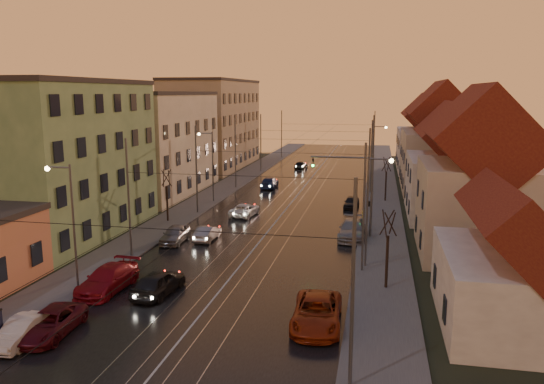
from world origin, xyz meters
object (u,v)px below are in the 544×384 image
Objects in this scene: driving_car_1 at (207,233)px; street_lamp_0 at (69,215)px; parked_left_1 at (50,323)px; driving_car_3 at (269,183)px; driving_car_4 at (301,165)px; parked_left_2 at (108,279)px; parked_left_3 at (175,234)px; street_lamp_3 at (376,148)px; driving_car_0 at (158,283)px; street_lamp_2 at (210,159)px; parked_right_1 at (352,229)px; parked_right_0 at (317,313)px; parked_left_0 at (22,331)px; traffic_light_mast at (360,185)px; parked_right_2 at (351,202)px; driving_car_2 at (245,210)px; street_lamp_1 at (372,201)px.

street_lamp_0 is at bearing 71.30° from driving_car_1.
parked_left_1 reaches higher than driving_car_1.
driving_car_1 is at bearing 86.18° from driving_car_3.
driving_car_3 is at bearing 82.90° from street_lamp_0.
parked_left_2 is at bearing 92.75° from driving_car_4.
driving_car_3 reaches higher than parked_left_3.
street_lamp_3 is 17.79m from driving_car_4.
driving_car_3 is at bearing 83.41° from parked_left_1.
driving_car_0 is at bearing 3.48° from street_lamp_0.
street_lamp_2 is at bearing 90.48° from parked_left_1.
driving_car_1 is (-0.92, 12.31, -0.14)m from driving_car_0.
street_lamp_3 is at bearing 87.53° from parked_right_1.
street_lamp_3 is at bearing -111.95° from driving_car_1.
parked_left_0 is at bearing -163.86° from parked_right_0.
street_lamp_3 is at bearing 87.73° from traffic_light_mast.
parked_left_3 is at bearing 93.08° from parked_left_2.
parked_right_2 is (0.26, 30.11, -0.14)m from parked_right_0.
parked_right_0 is at bearing 127.93° from driving_car_1.
driving_car_2 is 26.23m from parked_right_0.
driving_car_2 is at bearing -83.33° from driving_car_0.
driving_car_3 is 1.04× the size of parked_left_1.
driving_car_2 is 1.18× the size of parked_left_0.
driving_car_1 is at bearing -164.95° from traffic_light_mast.
parked_left_1 is 6.27m from parked_left_2.
parked_left_3 is (-4.00, -45.00, 0.05)m from driving_car_4.
street_lamp_1 is at bearing 28.98° from parked_left_2.
street_lamp_1 is 50.09m from driving_car_4.
traffic_light_mast is at bearing 159.16° from driving_car_2.
street_lamp_0 is 1.93× the size of parked_left_3.
street_lamp_1 reaches higher than driving_car_4.
street_lamp_2 is 1.00× the size of street_lamp_3.
parked_left_2 is (2.20, 0.29, -4.12)m from street_lamp_0.
parked_left_0 is 1.04× the size of parked_right_2.
parked_right_0 is (-2.58, -46.21, -4.12)m from street_lamp_3.
street_lamp_0 is at bearing 108.08° from parked_left_1.
parked_left_2 is 13.67m from parked_right_0.
parked_right_1 reaches higher than parked_left_0.
street_lamp_1 is 1.00× the size of street_lamp_2.
driving_car_2 reaches higher than driving_car_1.
parked_left_1 is at bearing 93.31° from driving_car_4.
parked_left_1 is 13.79m from parked_right_0.
street_lamp_0 is 19.89m from street_lamp_1.
parked_left_1 is 17.44m from parked_left_3.
street_lamp_2 reaches higher than traffic_light_mast.
street_lamp_0 reaches higher than traffic_light_mast.
parked_left_0 is (-4.01, -29.01, 0.00)m from driving_car_2.
driving_car_1 is 1.04× the size of parked_right_2.
driving_car_1 is 0.91× the size of parked_left_3.
street_lamp_3 reaches higher than driving_car_2.
street_lamp_2 is at bearing 114.69° from parked_right_0.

